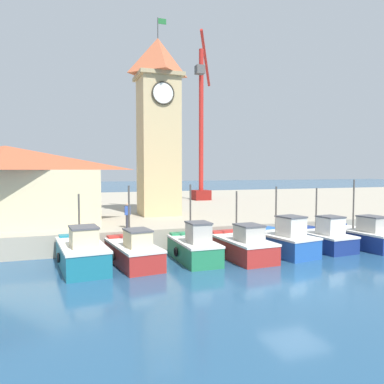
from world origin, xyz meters
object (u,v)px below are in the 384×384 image
at_px(fishing_boat_mid_left, 242,246).
at_px(fishing_boat_center, 283,241).
at_px(fishing_boat_left_outer, 133,252).
at_px(fishing_boat_left_inner, 194,247).
at_px(port_crane_far, 201,139).
at_px(warehouse_left, 6,185).
at_px(fishing_boat_far_left, 82,253).
at_px(clock_tower, 158,122).
at_px(fishing_boat_mid_right, 322,238).
at_px(dock_worker_near_tower, 127,215).
at_px(fishing_boat_right_inner, 361,236).

height_order(fishing_boat_mid_left, fishing_boat_center, fishing_boat_center).
relative_size(fishing_boat_left_outer, fishing_boat_left_inner, 1.16).
relative_size(fishing_boat_left_inner, port_crane_far, 0.21).
height_order(fishing_boat_left_inner, fishing_boat_center, fishing_boat_left_inner).
height_order(fishing_boat_left_outer, fishing_boat_center, fishing_boat_left_outer).
xyz_separation_m(fishing_boat_left_inner, warehouse_left, (-10.32, 7.87, 3.26)).
bearing_deg(warehouse_left, fishing_boat_far_left, -59.62).
xyz_separation_m(fishing_boat_left_outer, fishing_boat_left_inner, (3.33, -0.31, 0.06)).
relative_size(fishing_boat_left_outer, fishing_boat_center, 1.09).
bearing_deg(port_crane_far, fishing_boat_center, -98.98).
relative_size(fishing_boat_left_outer, clock_tower, 0.32).
distance_m(fishing_boat_left_inner, fishing_boat_center, 5.56).
bearing_deg(fishing_boat_left_outer, port_crane_far, 61.86).
distance_m(clock_tower, warehouse_left, 12.38).
bearing_deg(fishing_boat_left_outer, fishing_boat_mid_right, -0.35).
distance_m(clock_tower, dock_worker_near_tower, 9.96).
distance_m(fishing_boat_mid_right, warehouse_left, 20.77).
xyz_separation_m(fishing_boat_mid_left, dock_worker_near_tower, (-5.76, 4.65, 1.46)).
relative_size(fishing_boat_left_outer, dock_worker_near_tower, 3.16).
bearing_deg(fishing_boat_left_inner, clock_tower, 86.46).
bearing_deg(fishing_boat_far_left, warehouse_left, 120.38).
xyz_separation_m(fishing_boat_center, dock_worker_near_tower, (-8.51, 4.54, 1.37)).
relative_size(fishing_boat_far_left, fishing_boat_center, 1.13).
bearing_deg(fishing_boat_left_inner, fishing_boat_far_left, 176.06).
height_order(fishing_boat_right_inner, port_crane_far, port_crane_far).
relative_size(fishing_boat_left_inner, dock_worker_near_tower, 2.72).
height_order(fishing_boat_left_inner, fishing_boat_right_inner, fishing_boat_right_inner).
height_order(fishing_boat_center, dock_worker_near_tower, fishing_boat_center).
bearing_deg(fishing_boat_mid_right, clock_tower, 127.36).
height_order(fishing_boat_right_inner, warehouse_left, warehouse_left).
bearing_deg(fishing_boat_left_outer, clock_tower, 69.11).
relative_size(fishing_boat_far_left, clock_tower, 0.33).
height_order(fishing_boat_center, port_crane_far, port_crane_far).
xyz_separation_m(fishing_boat_far_left, fishing_boat_left_inner, (5.95, -0.41, -0.03)).
distance_m(fishing_boat_center, dock_worker_near_tower, 9.74).
relative_size(fishing_boat_center, warehouse_left, 0.39).
relative_size(fishing_boat_center, clock_tower, 0.29).
relative_size(clock_tower, dock_worker_near_tower, 9.85).
xyz_separation_m(fishing_boat_mid_left, clock_tower, (-2.14, 11.02, 8.21)).
distance_m(fishing_boat_far_left, port_crane_far, 29.31).
bearing_deg(fishing_boat_right_inner, fishing_boat_mid_left, -178.97).
bearing_deg(fishing_boat_far_left, fishing_boat_mid_right, -0.68).
relative_size(fishing_boat_mid_right, port_crane_far, 0.21).
height_order(fishing_boat_right_inner, dock_worker_near_tower, fishing_boat_right_inner).
distance_m(fishing_boat_center, fishing_boat_mid_right, 3.18).
height_order(fishing_boat_left_outer, fishing_boat_right_inner, fishing_boat_right_inner).
distance_m(fishing_boat_center, fishing_boat_right_inner, 5.93).
height_order(fishing_boat_center, fishing_boat_mid_right, fishing_boat_center).
bearing_deg(fishing_boat_left_inner, fishing_boat_center, -1.38).
bearing_deg(warehouse_left, fishing_boat_right_inner, -20.05).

